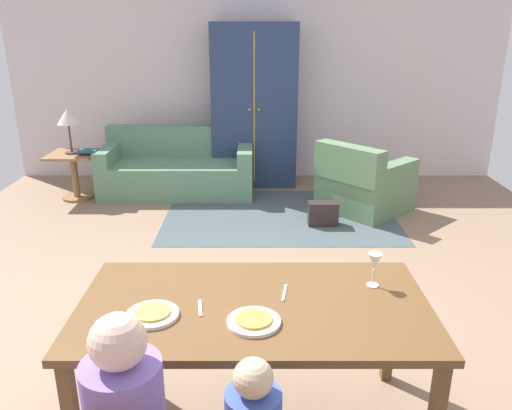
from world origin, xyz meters
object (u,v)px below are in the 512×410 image
object	(u,v)px
dining_table	(254,316)
plate_near_child	(254,322)
couch	(179,170)
book_upper	(89,151)
wine_glass	(375,263)
table_lamp	(69,118)
handbag	(324,214)
armoire	(255,106)
armchair	(364,184)
book_lower	(90,152)
plate_near_man	(153,315)
side_table	(75,169)

from	to	relation	value
dining_table	plate_near_child	size ratio (longest dim) A/B	6.96
couch	book_upper	size ratio (longest dim) A/B	8.67
dining_table	couch	world-z (taller)	couch
wine_glass	table_lamp	distance (m)	4.66
couch	handbag	world-z (taller)	couch
wine_glass	armoire	world-z (taller)	armoire
wine_glass	armchair	distance (m)	3.34
book_lower	couch	bearing A→B (deg)	13.26
plate_near_man	side_table	world-z (taller)	plate_near_man
plate_near_child	table_lamp	bearing A→B (deg)	119.08
side_table	plate_near_child	bearing A→B (deg)	-60.92
plate_near_man	table_lamp	world-z (taller)	table_lamp
couch	handbag	distance (m)	2.09
armchair	table_lamp	xyz separation A→B (m)	(-3.49, 0.44, 0.69)
table_lamp	book_upper	size ratio (longest dim) A/B	2.45
side_table	handbag	distance (m)	3.12
plate_near_child	side_table	xyz separation A→B (m)	(-2.24, 4.03, -0.39)
dining_table	side_table	size ratio (longest dim) A/B	3.00
armchair	book_upper	xyz separation A→B (m)	(-3.28, 0.39, 0.30)
book_lower	handbag	size ratio (longest dim) A/B	0.69
dining_table	handbag	size ratio (longest dim) A/B	5.44
armchair	table_lamp	size ratio (longest dim) A/B	2.24
dining_table	side_table	bearing A→B (deg)	120.20
armchair	armoire	world-z (taller)	armoire
armchair	dining_table	bearing A→B (deg)	-110.10
dining_table	armoire	distance (m)	4.55
side_table	book_upper	world-z (taller)	book_upper
table_lamp	wine_glass	bearing A→B (deg)	-51.99
dining_table	plate_near_child	world-z (taller)	plate_near_child
armoire	book_upper	xyz separation A→B (m)	(-2.02, -0.73, -0.43)
plate_near_man	side_table	bearing A→B (deg)	113.94
plate_near_child	handbag	world-z (taller)	plate_near_child
armoire	table_lamp	world-z (taller)	armoire
book_upper	plate_near_child	bearing A→B (deg)	-63.00
armchair	handbag	bearing A→B (deg)	-137.74
wine_glass	book_lower	world-z (taller)	wine_glass
plate_near_man	wine_glass	world-z (taller)	wine_glass
table_lamp	book_lower	distance (m)	0.46
handbag	wine_glass	bearing A→B (deg)	-92.31
armchair	plate_near_man	bearing A→B (deg)	-116.05
book_lower	side_table	bearing A→B (deg)	-176.55
plate_near_child	table_lamp	xyz separation A→B (m)	(-2.24, 4.03, 0.24)
plate_near_man	handbag	xyz separation A→B (m)	(1.22, 3.07, -0.64)
wine_glass	book_lower	xyz separation A→B (m)	(-2.66, 3.68, -0.30)
plate_near_man	armchair	xyz separation A→B (m)	(1.73, 3.53, -0.45)
table_lamp	book_lower	size ratio (longest dim) A/B	2.45
plate_near_child	book_lower	xyz separation A→B (m)	(-2.04, 4.04, -0.18)
armchair	side_table	distance (m)	3.51
armoire	book_upper	distance (m)	2.19
wine_glass	armchair	size ratio (longest dim) A/B	0.15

